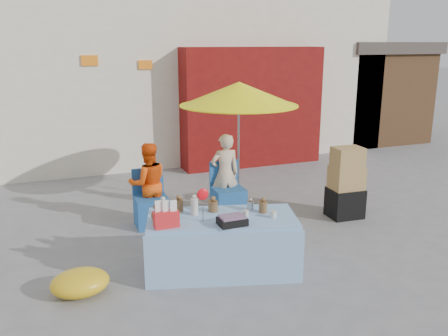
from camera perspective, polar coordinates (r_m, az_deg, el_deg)
name	(u,v)px	position (r m, az deg, el deg)	size (l,w,h in m)	color
ground	(234,252)	(6.37, 1.24, -10.11)	(80.00, 80.00, 0.00)	slate
backdrop	(142,26)	(13.14, -9.88, 16.45)	(14.00, 8.00, 7.80)	silver
market_table	(221,243)	(5.77, -0.31, -8.98)	(1.97, 1.32, 1.09)	#87ADD8
chair_left	(151,209)	(7.25, -8.73, -4.93)	(0.50, 0.49, 0.85)	#215599
chair_right	(228,199)	(7.61, 0.49, -3.80)	(0.50, 0.49, 0.85)	#215599
vendor_orange	(148,183)	(7.26, -9.09, -1.85)	(0.61, 0.47, 1.25)	#F54F0C
vendor_beige	(225,174)	(7.61, 0.11, -0.68)	(0.47, 0.31, 1.30)	beige
umbrella	(239,94)	(7.63, 1.81, 8.85)	(1.90, 1.90, 2.09)	gray
box_stack	(346,185)	(7.67, 14.46, -2.02)	(0.54, 0.45, 1.14)	black
tarp_bundle	(80,283)	(5.57, -16.93, -13.06)	(0.64, 0.51, 0.29)	gold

